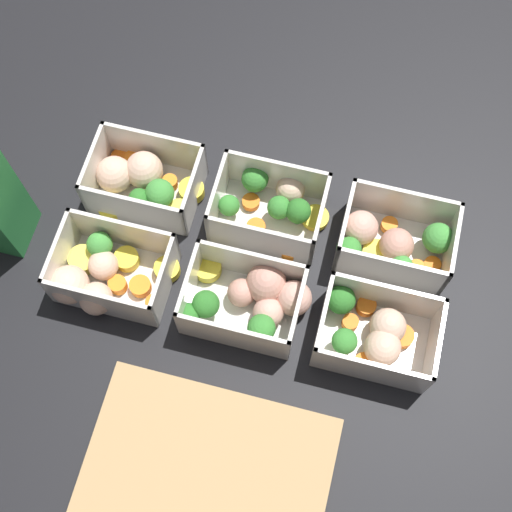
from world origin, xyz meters
TOP-DOWN VIEW (x-y plane):
  - ground_plane at (0.00, 0.00)m, footprint 4.00×4.00m
  - container_near_left at (-0.16, -0.06)m, footprint 0.15×0.10m
  - container_near_center at (-0.00, -0.07)m, footprint 0.16×0.12m
  - container_near_right at (0.17, -0.07)m, footprint 0.16×0.12m
  - container_far_left at (-0.16, 0.06)m, footprint 0.14×0.11m
  - container_far_center at (-0.01, 0.06)m, footprint 0.17×0.11m
  - container_far_right at (0.18, 0.07)m, footprint 0.16×0.12m
  - cutting_board at (-0.01, 0.26)m, footprint 0.28×0.18m

SIDE VIEW (x-z plane):
  - ground_plane at x=0.00m, z-range 0.00..0.00m
  - cutting_board at x=-0.01m, z-range 0.00..0.02m
  - container_far_right at x=0.18m, z-range -0.01..0.06m
  - container_near_center at x=0.00m, z-range -0.01..0.06m
  - container_near_left at x=-0.16m, z-range -0.01..0.06m
  - container_far_left at x=-0.16m, z-range -0.01..0.06m
  - container_near_right at x=0.17m, z-range -0.01..0.06m
  - container_far_center at x=-0.01m, z-range -0.01..0.06m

